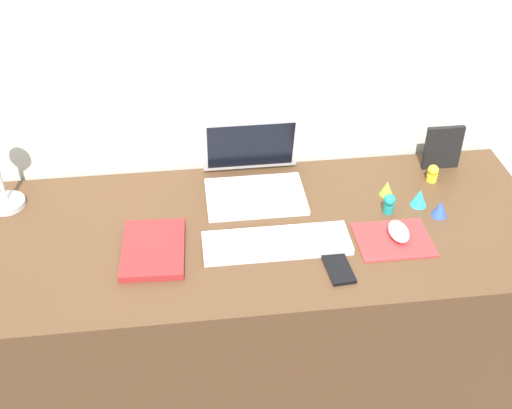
{
  "coord_description": "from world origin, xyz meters",
  "views": [
    {
      "loc": [
        -0.17,
        -1.46,
        1.93
      ],
      "look_at": [
        0.01,
        0.0,
        0.83
      ],
      "focal_mm": 46.25,
      "sensor_mm": 36.0,
      "label": 1
    }
  ],
  "objects_px": {
    "toy_figurine_blue": "(440,208)",
    "picture_frame": "(443,148)",
    "notebook_pad": "(153,249)",
    "toy_figurine_yellow": "(433,173)",
    "laptop": "(253,173)",
    "toy_figurine_teal": "(389,203)",
    "keyboard": "(277,243)",
    "mouse": "(399,232)",
    "toy_figurine_cyan": "(419,198)",
    "cell_phone": "(338,267)",
    "toy_figurine_lime": "(387,188)"
  },
  "relations": [
    {
      "from": "toy_figurine_teal",
      "to": "toy_figurine_blue",
      "type": "xyz_separation_m",
      "value": [
        0.14,
        -0.03,
        -0.01
      ]
    },
    {
      "from": "cell_phone",
      "to": "toy_figurine_blue",
      "type": "height_order",
      "value": "toy_figurine_blue"
    },
    {
      "from": "toy_figurine_teal",
      "to": "toy_figurine_blue",
      "type": "relative_size",
      "value": 1.22
    },
    {
      "from": "cell_phone",
      "to": "mouse",
      "type": "bearing_deg",
      "value": 24.45
    },
    {
      "from": "toy_figurine_teal",
      "to": "toy_figurine_yellow",
      "type": "bearing_deg",
      "value": 38.09
    },
    {
      "from": "notebook_pad",
      "to": "toy_figurine_blue",
      "type": "xyz_separation_m",
      "value": [
        0.84,
        0.06,
        0.02
      ]
    },
    {
      "from": "picture_frame",
      "to": "toy_figurine_cyan",
      "type": "xyz_separation_m",
      "value": [
        -0.13,
        -0.19,
        -0.05
      ]
    },
    {
      "from": "keyboard",
      "to": "toy_figurine_cyan",
      "type": "bearing_deg",
      "value": 16.82
    },
    {
      "from": "toy_figurine_cyan",
      "to": "toy_figurine_teal",
      "type": "bearing_deg",
      "value": -167.1
    },
    {
      "from": "mouse",
      "to": "cell_phone",
      "type": "distance_m",
      "value": 0.23
    },
    {
      "from": "toy_figurine_yellow",
      "to": "cell_phone",
      "type": "bearing_deg",
      "value": -136.16
    },
    {
      "from": "toy_figurine_teal",
      "to": "toy_figurine_lime",
      "type": "height_order",
      "value": "toy_figurine_teal"
    },
    {
      "from": "toy_figurine_blue",
      "to": "picture_frame",
      "type": "bearing_deg",
      "value": 70.08
    },
    {
      "from": "mouse",
      "to": "laptop",
      "type": "bearing_deg",
      "value": 142.25
    },
    {
      "from": "laptop",
      "to": "notebook_pad",
      "type": "height_order",
      "value": "laptop"
    },
    {
      "from": "cell_phone",
      "to": "toy_figurine_teal",
      "type": "height_order",
      "value": "toy_figurine_teal"
    },
    {
      "from": "picture_frame",
      "to": "toy_figurine_blue",
      "type": "xyz_separation_m",
      "value": [
        -0.09,
        -0.25,
        -0.05
      ]
    },
    {
      "from": "laptop",
      "to": "keyboard",
      "type": "distance_m",
      "value": 0.29
    },
    {
      "from": "cell_phone",
      "to": "notebook_pad",
      "type": "relative_size",
      "value": 0.53
    },
    {
      "from": "notebook_pad",
      "to": "toy_figurine_yellow",
      "type": "height_order",
      "value": "toy_figurine_yellow"
    },
    {
      "from": "toy_figurine_teal",
      "to": "keyboard",
      "type": "bearing_deg",
      "value": -162.09
    },
    {
      "from": "keyboard",
      "to": "cell_phone",
      "type": "xyz_separation_m",
      "value": [
        0.15,
        -0.11,
        -0.01
      ]
    },
    {
      "from": "cell_phone",
      "to": "toy_figurine_cyan",
      "type": "distance_m",
      "value": 0.39
    },
    {
      "from": "laptop",
      "to": "toy_figurine_lime",
      "type": "height_order",
      "value": "laptop"
    },
    {
      "from": "picture_frame",
      "to": "toy_figurine_yellow",
      "type": "height_order",
      "value": "picture_frame"
    },
    {
      "from": "keyboard",
      "to": "notebook_pad",
      "type": "height_order",
      "value": "same"
    },
    {
      "from": "laptop",
      "to": "keyboard",
      "type": "bearing_deg",
      "value": -83.87
    },
    {
      "from": "mouse",
      "to": "toy_figurine_blue",
      "type": "height_order",
      "value": "toy_figurine_blue"
    },
    {
      "from": "keyboard",
      "to": "mouse",
      "type": "xyz_separation_m",
      "value": [
        0.35,
        -0.0,
        0.01
      ]
    },
    {
      "from": "toy_figurine_teal",
      "to": "toy_figurine_lime",
      "type": "relative_size",
      "value": 1.32
    },
    {
      "from": "cell_phone",
      "to": "notebook_pad",
      "type": "xyz_separation_m",
      "value": [
        -0.49,
        0.13,
        0.01
      ]
    },
    {
      "from": "notebook_pad",
      "to": "toy_figurine_cyan",
      "type": "height_order",
      "value": "toy_figurine_cyan"
    },
    {
      "from": "laptop",
      "to": "notebook_pad",
      "type": "bearing_deg",
      "value": -138.75
    },
    {
      "from": "keyboard",
      "to": "cell_phone",
      "type": "height_order",
      "value": "keyboard"
    },
    {
      "from": "toy_figurine_cyan",
      "to": "toy_figurine_lime",
      "type": "relative_size",
      "value": 1.16
    },
    {
      "from": "picture_frame",
      "to": "toy_figurine_teal",
      "type": "relative_size",
      "value": 2.42
    },
    {
      "from": "keyboard",
      "to": "toy_figurine_yellow",
      "type": "height_order",
      "value": "toy_figurine_yellow"
    },
    {
      "from": "keyboard",
      "to": "notebook_pad",
      "type": "xyz_separation_m",
      "value": [
        -0.34,
        0.02,
        0.0
      ]
    },
    {
      "from": "mouse",
      "to": "notebook_pad",
      "type": "bearing_deg",
      "value": 178.26
    },
    {
      "from": "laptop",
      "to": "keyboard",
      "type": "height_order",
      "value": "laptop"
    },
    {
      "from": "picture_frame",
      "to": "notebook_pad",
      "type": "bearing_deg",
      "value": -161.4
    },
    {
      "from": "laptop",
      "to": "toy_figurine_teal",
      "type": "height_order",
      "value": "laptop"
    },
    {
      "from": "laptop",
      "to": "mouse",
      "type": "distance_m",
      "value": 0.48
    },
    {
      "from": "mouse",
      "to": "toy_figurine_cyan",
      "type": "height_order",
      "value": "toy_figurine_cyan"
    },
    {
      "from": "toy_figurine_teal",
      "to": "toy_figurine_blue",
      "type": "height_order",
      "value": "toy_figurine_teal"
    },
    {
      "from": "toy_figurine_teal",
      "to": "toy_figurine_lime",
      "type": "distance_m",
      "value": 0.09
    },
    {
      "from": "laptop",
      "to": "toy_figurine_yellow",
      "type": "distance_m",
      "value": 0.57
    },
    {
      "from": "cell_phone",
      "to": "toy_figurine_teal",
      "type": "distance_m",
      "value": 0.31
    },
    {
      "from": "notebook_pad",
      "to": "toy_figurine_yellow",
      "type": "xyz_separation_m",
      "value": [
        0.87,
        0.24,
        0.02
      ]
    },
    {
      "from": "mouse",
      "to": "picture_frame",
      "type": "xyz_separation_m",
      "value": [
        0.24,
        0.33,
        0.05
      ]
    }
  ]
}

